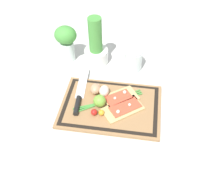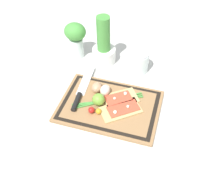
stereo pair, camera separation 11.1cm
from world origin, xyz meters
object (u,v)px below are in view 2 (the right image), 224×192
Objects in this scene: pizza_slice_far at (120,98)px; egg_pink at (105,90)px; cherry_tomato_yellow at (99,111)px; herb_glass at (76,37)px; herb_pot at (104,47)px; cherry_tomato_red at (91,110)px; egg_brown at (97,87)px; lime at (98,99)px; knife at (80,94)px; pizza_slice_near at (121,110)px; sauce_jar at (140,63)px.

egg_pink is at bearing 169.36° from pizza_slice_far.
herb_glass reaches higher than cherry_tomato_yellow.
cherry_tomato_red is at bearing -80.92° from herb_pot.
lime reaches higher than egg_brown.
cherry_tomato_red is at bearing -43.55° from knife.
herb_glass is (-0.12, 0.29, 0.09)m from knife.
knife is (-0.20, 0.03, 0.00)m from pizza_slice_near.
sauce_jar is at bearing -5.96° from herb_pot.
pizza_slice_far is 0.15m from cherry_tomato_red.
pizza_slice_near is 0.75× the size of herb_pot.
cherry_tomato_red reaches higher than pizza_slice_far.
pizza_slice_near is 3.31× the size of egg_brown.
pizza_slice_far is at bearing 32.26° from lime.
pizza_slice_near is 0.13m from cherry_tomato_red.
knife is 5.54× the size of lime.
cherry_tomato_yellow is at bearing -33.74° from knife.
cherry_tomato_red is (0.08, -0.08, 0.01)m from knife.
herb_glass is at bearing 125.63° from lime.
cherry_tomato_yellow is at bearing -107.06° from sauce_jar.
lime is at bearing -97.24° from egg_pink.
herb_glass reaches higher than sauce_jar.
pizza_slice_near is at bearing 25.43° from cherry_tomato_yellow.
lime reaches higher than cherry_tomato_yellow.
sauce_jar is at bearing -4.06° from herb_glass.
pizza_slice_far is at bearing 8.79° from knife.
cherry_tomato_yellow is 0.23× the size of sauce_jar.
pizza_slice_far is at bearing -10.28° from egg_brown.
egg_pink is at bearing -46.44° from herb_glass.
egg_brown is (-0.12, 0.02, 0.02)m from pizza_slice_far.
pizza_slice_near is 0.11m from lime.
sauce_jar reaches higher than knife.
cherry_tomato_yellow is 0.10× the size of herb_pot.
pizza_slice_near reaches higher than knife.
lime is 0.06m from cherry_tomato_red.
pizza_slice_near is at bearing -92.96° from sauce_jar.
herb_glass reaches higher than pizza_slice_far.
lime is at bearing -147.74° from pizza_slice_far.
egg_brown is 0.14m from cherry_tomato_yellow.
sauce_jar is at bearing 50.08° from knife.
egg_brown is at bearing 148.51° from pizza_slice_near.
cherry_tomato_yellow is 0.44m from herb_glass.
herb_pot reaches higher than sauce_jar.
sauce_jar is at bearing 87.04° from pizza_slice_near.
pizza_slice_far is at bearing 47.66° from cherry_tomato_red.
herb_pot reaches higher than lime.
sauce_jar is 0.35m from herb_glass.
cherry_tomato_yellow is 0.37m from herb_pot.
egg_pink is at bearing 82.76° from lime.
knife is at bearing 146.26° from cherry_tomato_yellow.
sauce_jar is 0.57× the size of herb_glass.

